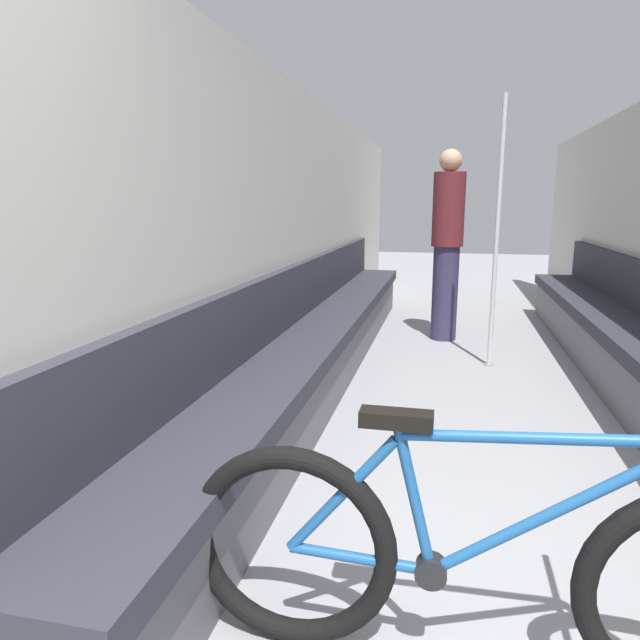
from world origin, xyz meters
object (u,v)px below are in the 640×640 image
bench_seat_row_left (321,342)px  grab_pole_near (497,239)px  bicycle (481,566)px  passenger_standing (447,243)px

bench_seat_row_left → grab_pole_near: grab_pole_near is taller
bicycle → grab_pole_near: bearing=66.8°
bicycle → passenger_standing: size_ratio=0.96×
bench_seat_row_left → passenger_standing: passenger_standing is taller
bench_seat_row_left → grab_pole_near: 1.63m
bench_seat_row_left → bicycle: bearing=-68.3°
bicycle → grab_pole_near: 3.36m
grab_pole_near → bench_seat_row_left: bearing=-151.3°
bench_seat_row_left → grab_pole_near: bearing=28.7°
bench_seat_row_left → grab_pole_near: (1.27, 0.69, 0.74)m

